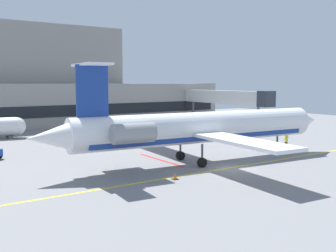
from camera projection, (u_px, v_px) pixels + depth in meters
ground at (229, 170)px, 35.04m from camera, size 120.00×120.00×0.11m
terminal_building at (48, 88)px, 71.12m from camera, size 67.17×11.64×18.13m
jet_bridge_east at (228, 97)px, 71.96m from camera, size 2.40×22.13×6.35m
regional_jet at (198, 128)px, 37.52m from camera, size 32.11×24.19×9.30m
pushback_tractor at (203, 132)px, 53.68m from camera, size 4.04×3.89×2.00m
marshaller at (286, 141)px, 45.63m from camera, size 0.83×0.34×1.88m
safety_cone_alpha at (291, 146)px, 46.04m from camera, size 0.47×0.47×0.55m
safety_cone_bravo at (175, 176)px, 31.39m from camera, size 0.47×0.47×0.55m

